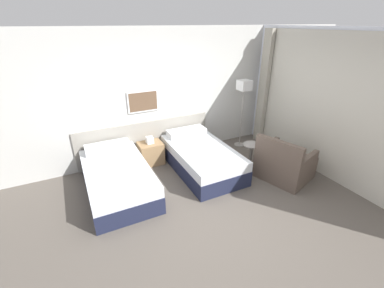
% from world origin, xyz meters
% --- Properties ---
extents(ground_plane, '(16.00, 16.00, 0.00)m').
position_xyz_m(ground_plane, '(0.00, 0.00, 0.00)').
color(ground_plane, '#5B544C').
extents(wall_headboard, '(10.00, 0.10, 2.70)m').
position_xyz_m(wall_headboard, '(-0.02, 2.25, 1.30)').
color(wall_headboard, silver).
rests_on(wall_headboard, ground_plane).
extents(wall_window, '(0.21, 4.73, 2.70)m').
position_xyz_m(wall_window, '(2.57, -0.03, 1.34)').
color(wall_window, white).
rests_on(wall_window, ground_plane).
extents(bed_near_door, '(1.06, 1.90, 0.63)m').
position_xyz_m(bed_near_door, '(-1.23, 1.25, 0.26)').
color(bed_near_door, '#1E233D').
rests_on(bed_near_door, ground_plane).
extents(bed_near_window, '(1.06, 1.90, 0.63)m').
position_xyz_m(bed_near_window, '(0.46, 1.25, 0.26)').
color(bed_near_window, '#1E233D').
rests_on(bed_near_window, ground_plane).
extents(nightstand, '(0.49, 0.40, 0.61)m').
position_xyz_m(nightstand, '(-0.38, 1.95, 0.24)').
color(nightstand, '#9E7A51').
rests_on(nightstand, ground_plane).
extents(floor_lamp, '(0.26, 0.26, 1.59)m').
position_xyz_m(floor_lamp, '(1.85, 1.83, 1.36)').
color(floor_lamp, '#9E9993').
rests_on(floor_lamp, ground_plane).
extents(side_table, '(0.37, 0.37, 0.49)m').
position_xyz_m(side_table, '(1.47, 0.92, 0.34)').
color(side_table, gray).
rests_on(side_table, ground_plane).
extents(armchair, '(1.07, 1.11, 0.89)m').
position_xyz_m(armchair, '(1.74, 0.26, 0.28)').
color(armchair, brown).
rests_on(armchair, ground_plane).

